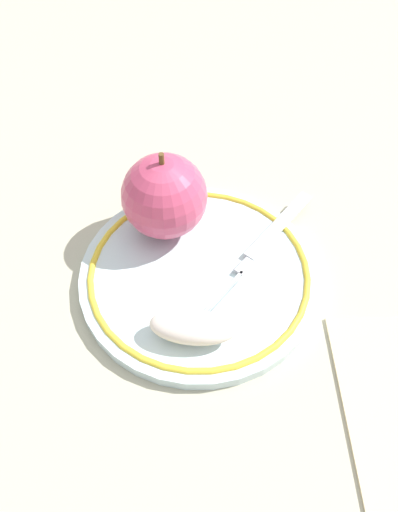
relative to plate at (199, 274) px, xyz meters
The scene contains 5 objects.
ground_plane 0.02m from the plate, 42.41° to the left, with size 2.00×2.00×0.00m, color #ADA88F.
plate is the anchor object (origin of this frame).
apple_red_whole 0.08m from the plate, 166.65° to the right, with size 0.08×0.08×0.09m.
apple_slice_front 0.07m from the plate, 21.65° to the right, with size 0.07×0.03×0.02m, color silver.
fork 0.06m from the plate, 96.65° to the left, with size 0.12×0.17×0.00m.
Camera 1 is at (0.25, -0.09, 0.38)m, focal length 35.00 mm.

